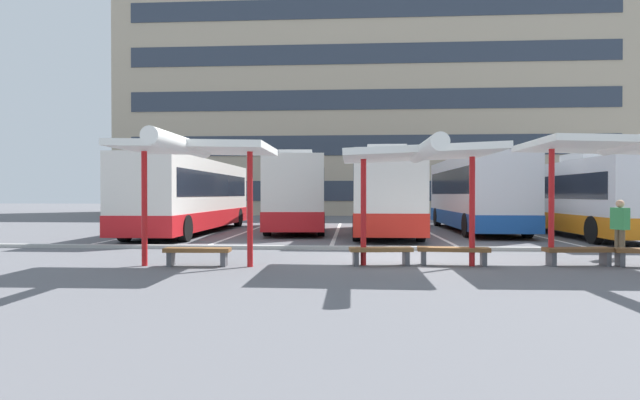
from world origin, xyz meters
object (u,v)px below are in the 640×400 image
at_px(bench_3, 578,252).
at_px(bench_0, 197,253).
at_px(bench_1, 381,252).
at_px(bench_2, 453,252).
at_px(waiting_shelter_2, 622,147).
at_px(waiting_shelter_0, 193,150).
at_px(coach_bus_3, 475,194).
at_px(coach_bus_0, 192,196).
at_px(waiting_passenger_0, 620,225).
at_px(coach_bus_1, 297,195).
at_px(coach_bus_2, 384,195).
at_px(coach_bus_4, 572,198).
at_px(waiting_shelter_1, 419,156).

bearing_deg(bench_3, bench_0, -176.16).
distance_m(bench_0, bench_1, 4.54).
height_order(bench_2, waiting_shelter_2, waiting_shelter_2).
height_order(waiting_shelter_0, bench_2, waiting_shelter_0).
bearing_deg(coach_bus_3, coach_bus_0, -171.97).
height_order(bench_3, waiting_passenger_0, waiting_passenger_0).
xyz_separation_m(coach_bus_1, coach_bus_2, (4.11, -2.27, -0.01)).
xyz_separation_m(coach_bus_2, coach_bus_4, (8.26, 0.40, -0.15)).
relative_size(coach_bus_3, waiting_passenger_0, 6.69).
distance_m(waiting_shelter_1, bench_3, 4.65).
height_order(coach_bus_2, bench_3, coach_bus_2).
bearing_deg(bench_1, bench_0, -174.86).
xyz_separation_m(coach_bus_1, bench_3, (8.27, -11.96, -1.42)).
xyz_separation_m(coach_bus_4, waiting_passenger_0, (-2.34, -8.57, -0.66)).
xyz_separation_m(waiting_shelter_2, bench_3, (-0.90, 0.23, -2.57)).
bearing_deg(waiting_passenger_0, waiting_shelter_1, -160.71).
height_order(coach_bus_4, waiting_shelter_1, coach_bus_4).
xyz_separation_m(bench_0, bench_3, (9.39, 0.63, 0.00)).
distance_m(coach_bus_2, waiting_shelter_0, 11.88).
xyz_separation_m(coach_bus_0, waiting_passenger_0, (14.71, -8.59, -0.75)).
distance_m(coach_bus_1, bench_2, 13.21).
bearing_deg(waiting_shelter_2, coach_bus_1, 126.93).
xyz_separation_m(coach_bus_2, bench_0, (-5.24, -10.32, -1.41)).
bearing_deg(bench_2, bench_1, -176.19).
bearing_deg(waiting_shelter_2, bench_0, -177.80).
bearing_deg(coach_bus_2, bench_3, -66.79).
distance_m(coach_bus_2, bench_1, 10.04).
distance_m(coach_bus_2, waiting_shelter_2, 11.20).
height_order(coach_bus_3, waiting_shelter_2, coach_bus_3).
xyz_separation_m(coach_bus_2, bench_3, (4.15, -9.69, -1.41)).
height_order(coach_bus_4, bench_1, coach_bus_4).
bearing_deg(waiting_shelter_2, bench_3, 165.37).
relative_size(waiting_shelter_1, waiting_passenger_0, 2.99).
relative_size(waiting_shelter_0, bench_0, 2.59).
xyz_separation_m(coach_bus_4, waiting_shelter_1, (-8.07, -10.58, 1.12)).
xyz_separation_m(bench_1, bench_2, (1.80, 0.12, 0.01)).
height_order(coach_bus_3, waiting_shelter_0, coach_bus_3).
bearing_deg(waiting_passenger_0, coach_bus_4, 74.73).
relative_size(coach_bus_0, coach_bus_2, 1.21).
xyz_separation_m(coach_bus_3, waiting_passenger_0, (1.41, -10.47, -0.87)).
height_order(bench_0, waiting_shelter_1, waiting_shelter_1).
relative_size(coach_bus_2, bench_3, 5.99).
bearing_deg(bench_1, coach_bus_1, 105.58).
distance_m(coach_bus_0, waiting_shelter_2, 17.33).
height_order(coach_bus_3, coach_bus_4, coach_bus_3).
xyz_separation_m(bench_2, bench_3, (3.07, 0.10, -0.00)).
xyz_separation_m(coach_bus_4, bench_3, (-4.11, -10.09, -1.26)).
height_order(bench_1, bench_3, same).
distance_m(coach_bus_2, bench_3, 10.64).
bearing_deg(bench_2, coach_bus_1, 113.31).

